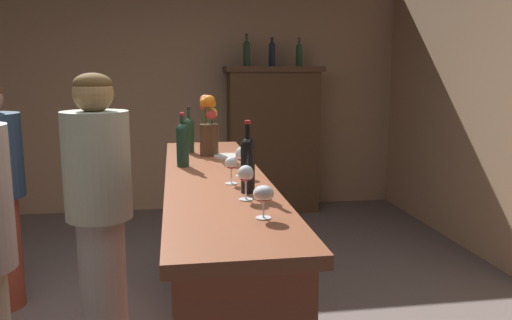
# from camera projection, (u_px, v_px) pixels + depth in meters

# --- Properties ---
(wall_back) EXTENTS (5.61, 0.12, 2.61)m
(wall_back) POSITION_uv_depth(u_px,v_px,m) (159.00, 96.00, 5.85)
(wall_back) COLOR tan
(wall_back) RESTS_ON ground
(bar_counter) EXTENTS (0.52, 2.52, 1.05)m
(bar_counter) POSITION_uv_depth(u_px,v_px,m) (216.00, 268.00, 2.84)
(bar_counter) COLOR brown
(bar_counter) RESTS_ON ground
(display_cabinet) EXTENTS (1.08, 0.44, 1.64)m
(display_cabinet) POSITION_uv_depth(u_px,v_px,m) (273.00, 137.00, 5.83)
(display_cabinet) COLOR brown
(display_cabinet) RESTS_ON ground
(wine_bottle_syrah) EXTENTS (0.06, 0.06, 0.33)m
(wine_bottle_syrah) POSITION_uv_depth(u_px,v_px,m) (248.00, 162.00, 2.34)
(wine_bottle_syrah) COLOR black
(wine_bottle_syrah) RESTS_ON bar_counter
(wine_bottle_merlot) EXTENTS (0.06, 0.06, 0.31)m
(wine_bottle_merlot) POSITION_uv_depth(u_px,v_px,m) (189.00, 133.00, 3.47)
(wine_bottle_merlot) COLOR #1C3824
(wine_bottle_merlot) RESTS_ON bar_counter
(wine_bottle_riesling) EXTENTS (0.07, 0.07, 0.31)m
(wine_bottle_riesling) POSITION_uv_depth(u_px,v_px,m) (183.00, 143.00, 2.97)
(wine_bottle_riesling) COLOR #193325
(wine_bottle_riesling) RESTS_ON bar_counter
(wine_glass_front) EXTENTS (0.06, 0.06, 0.14)m
(wine_glass_front) POSITION_uv_depth(u_px,v_px,m) (231.00, 165.00, 2.53)
(wine_glass_front) COLOR white
(wine_glass_front) RESTS_ON bar_counter
(wine_glass_mid) EXTENTS (0.07, 0.07, 0.16)m
(wine_glass_mid) POSITION_uv_depth(u_px,v_px,m) (241.00, 156.00, 2.71)
(wine_glass_mid) COLOR white
(wine_glass_mid) RESTS_ON bar_counter
(wine_glass_rear) EXTENTS (0.08, 0.08, 0.13)m
(wine_glass_rear) POSITION_uv_depth(u_px,v_px,m) (263.00, 195.00, 1.94)
(wine_glass_rear) COLOR white
(wine_glass_rear) RESTS_ON bar_counter
(wine_glass_spare) EXTENTS (0.07, 0.07, 0.15)m
(wine_glass_spare) POSITION_uv_depth(u_px,v_px,m) (246.00, 175.00, 2.22)
(wine_glass_spare) COLOR white
(wine_glass_spare) RESTS_ON bar_counter
(flower_arrangement) EXTENTS (0.12, 0.16, 0.40)m
(flower_arrangement) POSITION_uv_depth(u_px,v_px,m) (209.00, 126.00, 3.34)
(flower_arrangement) COLOR #472C1A
(flower_arrangement) RESTS_ON bar_counter
(cheese_plate) EXTENTS (0.19, 0.19, 0.01)m
(cheese_plate) POSITION_uv_depth(u_px,v_px,m) (228.00, 156.00, 3.32)
(cheese_plate) COLOR white
(cheese_plate) RESTS_ON bar_counter
(display_bottle_left) EXTENTS (0.07, 0.07, 0.35)m
(display_bottle_left) POSITION_uv_depth(u_px,v_px,m) (247.00, 52.00, 5.62)
(display_bottle_left) COLOR #29452D
(display_bottle_left) RESTS_ON display_cabinet
(display_bottle_midleft) EXTENTS (0.07, 0.07, 0.31)m
(display_bottle_midleft) POSITION_uv_depth(u_px,v_px,m) (272.00, 53.00, 5.67)
(display_bottle_midleft) COLOR #19273F
(display_bottle_midleft) RESTS_ON display_cabinet
(display_bottle_center) EXTENTS (0.07, 0.07, 0.31)m
(display_bottle_center) POSITION_uv_depth(u_px,v_px,m) (299.00, 54.00, 5.71)
(display_bottle_center) COLOR #27522D
(display_bottle_center) RESTS_ON display_cabinet
(patron_near_entrance) EXTENTS (0.35, 0.35, 1.59)m
(patron_near_entrance) POSITION_uv_depth(u_px,v_px,m) (99.00, 206.00, 2.79)
(patron_near_entrance) COLOR gray
(patron_near_entrance) RESTS_ON ground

